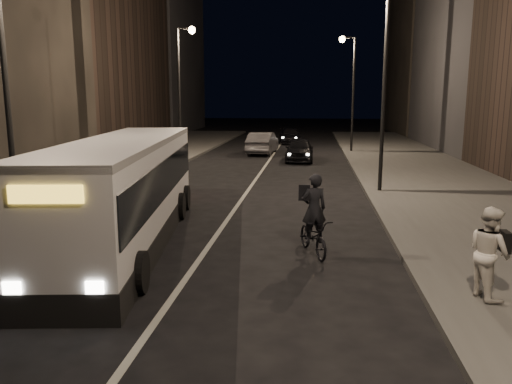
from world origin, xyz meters
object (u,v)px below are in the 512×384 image
(streetlight_left_near, at_px, (12,46))
(car_mid, at_px, (263,143))
(streetlight_right_far, at_px, (350,78))
(pedestrian_woman, at_px, (489,253))
(streetlight_left_far, at_px, (183,75))
(streetlight_right_mid, at_px, (379,63))
(cyclist_on_bicycle, at_px, (314,228))
(car_near, at_px, (299,150))
(city_bus, at_px, (125,187))
(car_far, at_px, (290,136))

(streetlight_left_near, relative_size, car_mid, 1.70)
(streetlight_right_far, xyz_separation_m, pedestrian_woman, (0.84, -27.42, -4.30))
(streetlight_left_far, relative_size, car_mid, 1.70)
(streetlight_right_mid, xyz_separation_m, cyclist_on_bicycle, (-2.51, -8.63, -4.65))
(cyclist_on_bicycle, xyz_separation_m, pedestrian_woman, (3.35, -2.79, 0.35))
(streetlight_right_mid, xyz_separation_m, streetlight_left_far, (-10.66, 10.00, 0.00))
(car_near, bearing_deg, car_mid, 125.42)
(streetlight_left_far, distance_m, city_bus, 18.67)
(streetlight_left_near, xyz_separation_m, cyclist_on_bicycle, (8.16, -0.63, -4.65))
(car_near, xyz_separation_m, car_mid, (-2.74, 3.85, 0.05))
(streetlight_right_far, height_order, city_bus, streetlight_right_far)
(streetlight_left_far, xyz_separation_m, car_mid, (4.53, 4.63, -4.58))
(streetlight_right_far, distance_m, pedestrian_woman, 27.77)
(streetlight_left_far, relative_size, city_bus, 0.75)
(streetlight_right_far, distance_m, car_mid, 7.77)
(streetlight_right_far, xyz_separation_m, city_bus, (-7.68, -24.04, -3.79))
(streetlight_right_mid, height_order, streetlight_right_far, same)
(streetlight_right_mid, relative_size, streetlight_right_far, 1.00)
(cyclist_on_bicycle, relative_size, pedestrian_woman, 1.19)
(city_bus, height_order, cyclist_on_bicycle, city_bus)
(streetlight_left_far, xyz_separation_m, car_near, (7.27, 0.78, -4.62))
(streetlight_left_far, bearing_deg, car_near, 6.14)
(streetlight_right_far, relative_size, city_bus, 0.75)
(city_bus, distance_m, pedestrian_woman, 9.18)
(city_bus, bearing_deg, pedestrian_woman, -29.13)
(pedestrian_woman, xyz_separation_m, car_near, (-4.23, 22.20, -0.32))
(streetlight_right_mid, relative_size, cyclist_on_bicycle, 3.80)
(car_near, bearing_deg, car_far, 95.13)
(car_far, bearing_deg, car_mid, -106.57)
(cyclist_on_bicycle, height_order, car_mid, cyclist_on_bicycle)
(streetlight_left_near, height_order, pedestrian_woman, streetlight_left_near)
(cyclist_on_bicycle, bearing_deg, car_near, 73.00)
(city_bus, bearing_deg, streetlight_right_mid, 38.84)
(streetlight_right_mid, xyz_separation_m, pedestrian_woman, (0.84, -11.42, -4.30))
(cyclist_on_bicycle, bearing_deg, streetlight_left_near, 155.99)
(streetlight_left_near, bearing_deg, car_far, 78.96)
(streetlight_right_mid, relative_size, pedestrian_woman, 4.51)
(streetlight_left_near, relative_size, city_bus, 0.75)
(pedestrian_woman, distance_m, car_near, 22.60)
(streetlight_left_far, bearing_deg, city_bus, -80.60)
(streetlight_right_mid, relative_size, car_far, 1.81)
(streetlight_right_far, distance_m, streetlight_left_far, 12.24)
(streetlight_left_far, distance_m, cyclist_on_bicycle, 20.86)
(cyclist_on_bicycle, bearing_deg, city_bus, 153.89)
(streetlight_left_near, relative_size, cyclist_on_bicycle, 3.80)
(pedestrian_woman, bearing_deg, streetlight_right_mid, -12.97)
(streetlight_right_mid, bearing_deg, city_bus, -133.68)
(cyclist_on_bicycle, bearing_deg, streetlight_right_far, 64.59)
(streetlight_right_far, height_order, streetlight_left_far, same)
(car_mid, bearing_deg, streetlight_left_far, 49.59)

